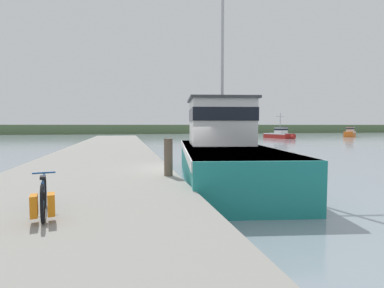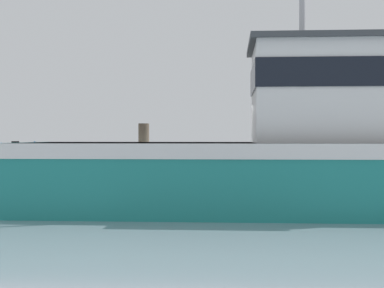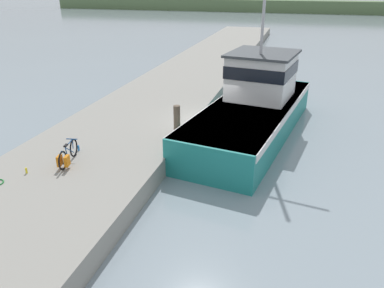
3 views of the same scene
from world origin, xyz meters
name	(u,v)px [view 1 (image 1 of 3)]	position (x,y,z in m)	size (l,w,h in m)	color
ground_plane	(188,187)	(0.00, 0.00, 0.00)	(320.00, 320.00, 0.00)	#84939E
dock_pier	(90,181)	(-3.84, 0.00, 0.41)	(6.31, 80.00, 0.81)	gray
far_shoreline	(229,129)	(30.00, 79.09, 1.34)	(180.00, 5.00, 2.69)	#567047
fishing_boat_main	(223,150)	(2.04, 1.51, 1.38)	(5.46, 13.57, 10.45)	teal
boat_blue_far	(279,134)	(26.98, 41.25, 0.81)	(3.39, 7.84, 4.91)	#AD231E
boat_orange_near	(350,133)	(46.22, 44.94, 0.87)	(6.02, 5.78, 2.22)	orange
bicycle_touring	(43,199)	(-4.04, -5.92, 1.17)	(0.65, 1.80, 0.78)	black
mooring_post	(168,157)	(-1.05, -1.78, 1.46)	(0.30, 0.30, 1.29)	brown
water_bottle_by_bike	(44,197)	(-4.32, -4.70, 0.92)	(0.07, 0.07, 0.22)	blue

